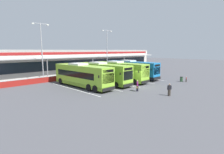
{
  "coord_description": "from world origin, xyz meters",
  "views": [
    {
      "loc": [
        -22.75,
        -16.93,
        5.88
      ],
      "look_at": [
        -2.93,
        3.0,
        1.6
      ],
      "focal_mm": 28.21,
      "sensor_mm": 36.0,
      "label": 1
    }
  ],
  "objects_px": {
    "pedestrian_child": "(186,79)",
    "coach_bus_left_centre": "(101,74)",
    "coach_bus_centre": "(119,72)",
    "coach_bus_leftmost": "(82,76)",
    "lamp_post_west": "(42,48)",
    "lamp_post_centre": "(107,49)",
    "pedestrian_in_dark_coat": "(169,89)",
    "pedestrian_with_handbag": "(137,85)",
    "litter_bin": "(181,79)",
    "coach_bus_right_centre": "(132,70)"
  },
  "relations": [
    {
      "from": "pedestrian_in_dark_coat",
      "to": "pedestrian_child",
      "type": "height_order",
      "value": "pedestrian_in_dark_coat"
    },
    {
      "from": "coach_bus_right_centre",
      "to": "pedestrian_with_handbag",
      "type": "xyz_separation_m",
      "value": [
        -9.08,
        -8.42,
        -0.93
      ]
    },
    {
      "from": "lamp_post_west",
      "to": "lamp_post_centre",
      "type": "height_order",
      "value": "same"
    },
    {
      "from": "coach_bus_leftmost",
      "to": "coach_bus_left_centre",
      "type": "distance_m",
      "value": 4.09
    },
    {
      "from": "coach_bus_right_centre",
      "to": "litter_bin",
      "type": "height_order",
      "value": "coach_bus_right_centre"
    },
    {
      "from": "pedestrian_in_dark_coat",
      "to": "lamp_post_centre",
      "type": "height_order",
      "value": "lamp_post_centre"
    },
    {
      "from": "coach_bus_left_centre",
      "to": "lamp_post_west",
      "type": "distance_m",
      "value": 12.93
    },
    {
      "from": "pedestrian_child",
      "to": "lamp_post_west",
      "type": "distance_m",
      "value": 28.06
    },
    {
      "from": "coach_bus_right_centre",
      "to": "pedestrian_with_handbag",
      "type": "distance_m",
      "value": 12.41
    },
    {
      "from": "pedestrian_child",
      "to": "lamp_post_west",
      "type": "xyz_separation_m",
      "value": [
        -18.14,
        20.62,
        5.75
      ]
    },
    {
      "from": "coach_bus_left_centre",
      "to": "litter_bin",
      "type": "xyz_separation_m",
      "value": [
        12.05,
        -9.22,
        -1.32
      ]
    },
    {
      "from": "coach_bus_leftmost",
      "to": "pedestrian_with_handbag",
      "type": "distance_m",
      "value": 9.18
    },
    {
      "from": "pedestrian_child",
      "to": "coach_bus_left_centre",
      "type": "bearing_deg",
      "value": 140.61
    },
    {
      "from": "coach_bus_leftmost",
      "to": "pedestrian_in_dark_coat",
      "type": "xyz_separation_m",
      "value": [
        4.62,
        -12.81,
        -0.91
      ]
    },
    {
      "from": "coach_bus_left_centre",
      "to": "pedestrian_with_handbag",
      "type": "bearing_deg",
      "value": -92.48
    },
    {
      "from": "coach_bus_centre",
      "to": "lamp_post_centre",
      "type": "distance_m",
      "value": 13.21
    },
    {
      "from": "coach_bus_leftmost",
      "to": "lamp_post_centre",
      "type": "height_order",
      "value": "lamp_post_centre"
    },
    {
      "from": "coach_bus_right_centre",
      "to": "pedestrian_in_dark_coat",
      "type": "bearing_deg",
      "value": -122.41
    },
    {
      "from": "pedestrian_in_dark_coat",
      "to": "coach_bus_right_centre",
      "type": "bearing_deg",
      "value": 57.59
    },
    {
      "from": "coach_bus_right_centre",
      "to": "pedestrian_in_dark_coat",
      "type": "height_order",
      "value": "coach_bus_right_centre"
    },
    {
      "from": "coach_bus_left_centre",
      "to": "lamp_post_west",
      "type": "height_order",
      "value": "lamp_post_west"
    },
    {
      "from": "coach_bus_left_centre",
      "to": "lamp_post_west",
      "type": "xyz_separation_m",
      "value": [
        -5.92,
        10.58,
        4.5
      ]
    },
    {
      "from": "coach_bus_leftmost",
      "to": "pedestrian_in_dark_coat",
      "type": "distance_m",
      "value": 13.65
    },
    {
      "from": "pedestrian_with_handbag",
      "to": "lamp_post_west",
      "type": "relative_size",
      "value": 0.15
    },
    {
      "from": "coach_bus_leftmost",
      "to": "litter_bin",
      "type": "distance_m",
      "value": 18.7
    },
    {
      "from": "coach_bus_right_centre",
      "to": "pedestrian_with_handbag",
      "type": "relative_size",
      "value": 7.54
    },
    {
      "from": "pedestrian_child",
      "to": "litter_bin",
      "type": "relative_size",
      "value": 1.08
    },
    {
      "from": "coach_bus_centre",
      "to": "pedestrian_in_dark_coat",
      "type": "relative_size",
      "value": 7.54
    },
    {
      "from": "coach_bus_leftmost",
      "to": "pedestrian_child",
      "type": "xyz_separation_m",
      "value": [
        16.31,
        -10.18,
        -1.24
      ]
    },
    {
      "from": "coach_bus_left_centre",
      "to": "lamp_post_centre",
      "type": "bearing_deg",
      "value": 42.93
    },
    {
      "from": "coach_bus_centre",
      "to": "lamp_post_centre",
      "type": "height_order",
      "value": "lamp_post_centre"
    },
    {
      "from": "coach_bus_left_centre",
      "to": "pedestrian_in_dark_coat",
      "type": "relative_size",
      "value": 7.54
    },
    {
      "from": "lamp_post_west",
      "to": "lamp_post_centre",
      "type": "bearing_deg",
      "value": -1.25
    },
    {
      "from": "coach_bus_leftmost",
      "to": "lamp_post_centre",
      "type": "bearing_deg",
      "value": 33.76
    },
    {
      "from": "coach_bus_centre",
      "to": "lamp_post_centre",
      "type": "bearing_deg",
      "value": 57.2
    },
    {
      "from": "coach_bus_left_centre",
      "to": "pedestrian_child",
      "type": "distance_m",
      "value": 15.87
    },
    {
      "from": "coach_bus_centre",
      "to": "pedestrian_with_handbag",
      "type": "bearing_deg",
      "value": -120.02
    },
    {
      "from": "pedestrian_in_dark_coat",
      "to": "litter_bin",
      "type": "bearing_deg",
      "value": 16.67
    },
    {
      "from": "coach_bus_left_centre",
      "to": "lamp_post_centre",
      "type": "relative_size",
      "value": 1.11
    },
    {
      "from": "pedestrian_with_handbag",
      "to": "coach_bus_leftmost",
      "type": "bearing_deg",
      "value": 114.11
    },
    {
      "from": "pedestrian_child",
      "to": "lamp_post_centre",
      "type": "xyz_separation_m",
      "value": [
        -1.25,
        20.25,
        5.75
      ]
    },
    {
      "from": "lamp_post_centre",
      "to": "litter_bin",
      "type": "bearing_deg",
      "value": -86.85
    },
    {
      "from": "coach_bus_centre",
      "to": "litter_bin",
      "type": "bearing_deg",
      "value": -49.07
    },
    {
      "from": "lamp_post_west",
      "to": "litter_bin",
      "type": "xyz_separation_m",
      "value": [
        17.97,
        -19.8,
        -5.82
      ]
    },
    {
      "from": "coach_bus_left_centre",
      "to": "lamp_post_centre",
      "type": "height_order",
      "value": "lamp_post_centre"
    },
    {
      "from": "coach_bus_leftmost",
      "to": "coach_bus_left_centre",
      "type": "relative_size",
      "value": 1.0
    },
    {
      "from": "pedestrian_with_handbag",
      "to": "lamp_post_west",
      "type": "height_order",
      "value": "lamp_post_west"
    },
    {
      "from": "lamp_post_centre",
      "to": "coach_bus_centre",
      "type": "bearing_deg",
      "value": -122.8
    },
    {
      "from": "pedestrian_child",
      "to": "coach_bus_centre",
      "type": "bearing_deg",
      "value": 129.1
    },
    {
      "from": "coach_bus_right_centre",
      "to": "litter_bin",
      "type": "bearing_deg",
      "value": -70.6
    }
  ]
}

